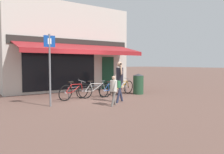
# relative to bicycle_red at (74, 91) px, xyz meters

# --- Properties ---
(ground_plane) EXTENTS (160.00, 160.00, 0.00)m
(ground_plane) POSITION_rel_bicycle_red_xyz_m (0.89, -0.33, -0.39)
(ground_plane) COLOR brown
(shop_front) EXTENTS (7.85, 4.98, 5.26)m
(shop_front) POSITION_rel_bicycle_red_xyz_m (1.37, 4.33, 2.23)
(shop_front) COLOR beige
(shop_front) RESTS_ON ground_plane
(bike_rack_rail) EXTENTS (3.44, 0.04, 0.57)m
(bike_rack_rail) POSITION_rel_bicycle_red_xyz_m (1.50, 0.21, 0.08)
(bike_rack_rail) COLOR #47494F
(bike_rack_rail) RESTS_ON ground_plane
(bicycle_red) EXTENTS (1.70, 0.58, 0.90)m
(bicycle_red) POSITION_rel_bicycle_red_xyz_m (0.00, 0.00, 0.00)
(bicycle_red) COLOR black
(bicycle_red) RESTS_ON ground_plane
(bicycle_silver) EXTENTS (1.71, 0.52, 0.85)m
(bicycle_silver) POSITION_rel_bicycle_red_xyz_m (1.09, -0.04, -0.01)
(bicycle_silver) COLOR black
(bicycle_silver) RESTS_ON ground_plane
(bicycle_blue) EXTENTS (1.71, 0.61, 0.81)m
(bicycle_blue) POSITION_rel_bicycle_red_xyz_m (1.99, -0.07, -0.03)
(bicycle_blue) COLOR black
(bicycle_blue) RESTS_ON ground_plane
(bicycle_orange) EXTENTS (1.71, 0.52, 0.88)m
(bicycle_orange) POSITION_rel_bicycle_red_xyz_m (2.85, 0.12, 0.00)
(bicycle_orange) COLOR black
(bicycle_orange) RESTS_ON ground_plane
(pedestrian_adult) EXTENTS (0.56, 0.56, 1.76)m
(pedestrian_adult) POSITION_rel_bicycle_red_xyz_m (1.37, -1.65, 0.71)
(pedestrian_adult) COLOR #282D47
(pedestrian_adult) RESTS_ON ground_plane
(pedestrian_child) EXTENTS (0.49, 0.49, 1.20)m
(pedestrian_child) POSITION_rel_bicycle_red_xyz_m (0.70, -2.19, 0.35)
(pedestrian_child) COLOR slate
(pedestrian_child) RESTS_ON ground_plane
(litter_bin) EXTENTS (0.58, 0.58, 1.12)m
(litter_bin) POSITION_rel_bicycle_red_xyz_m (3.70, -0.22, 0.17)
(litter_bin) COLOR #23472D
(litter_bin) RESTS_ON ground_plane
(parking_sign) EXTENTS (0.44, 0.07, 2.80)m
(parking_sign) POSITION_rel_bicycle_red_xyz_m (-1.42, -0.90, 1.30)
(parking_sign) COLOR slate
(parking_sign) RESTS_ON ground_plane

